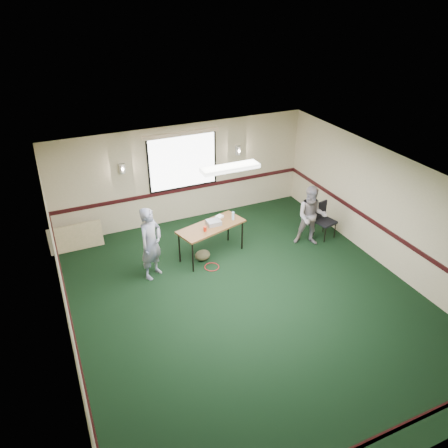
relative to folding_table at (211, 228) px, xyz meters
name	(u,v)px	position (x,y,z in m)	size (l,w,h in m)	color
ground	(249,301)	(0.04, -1.95, -0.76)	(8.00, 8.00, 0.00)	black
room_shell	(209,194)	(0.04, 0.17, 0.81)	(8.00, 8.02, 8.00)	#C1AD8B
folding_table	(211,228)	(0.00, 0.00, 0.00)	(1.77, 1.09, 0.83)	brown
projector	(214,222)	(0.08, 0.03, 0.11)	(0.32, 0.27, 0.11)	#96979E
game_console	(219,217)	(0.34, 0.30, 0.08)	(0.18, 0.14, 0.04)	white
red_cup	(205,229)	(-0.23, -0.17, 0.12)	(0.08, 0.08, 0.12)	#AD1E0B
water_bottle	(233,216)	(0.60, 0.06, 0.16)	(0.06, 0.06, 0.20)	#9AD3FD
duffel_bag	(203,255)	(-0.28, -0.11, -0.63)	(0.38, 0.28, 0.27)	#433926
cable_coil	(212,267)	(-0.20, -0.48, -0.76)	(0.35, 0.35, 0.02)	#B4161C
folded_table	(76,237)	(-2.96, 1.63, -0.43)	(1.29, 0.06, 0.66)	tan
conference_chair	(323,217)	(2.99, -0.31, -0.22)	(0.55, 0.56, 0.93)	black
person_left	(151,243)	(-1.53, -0.23, 0.09)	(0.62, 0.41, 1.71)	#40528E
person_right	(311,216)	(2.47, -0.51, 0.02)	(0.76, 0.60, 1.57)	slate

